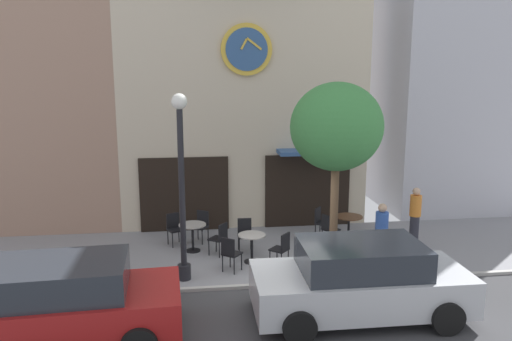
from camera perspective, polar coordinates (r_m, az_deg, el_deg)
ground_plane at (r=10.85m, az=3.58°, el=-15.67°), size 24.37×11.41×0.13m
clock_building at (r=16.29m, az=-1.51°, el=12.60°), size 7.74×3.30×10.16m
neighbor_building_left at (r=18.02m, az=-25.59°, el=14.07°), size 6.39×3.96×12.19m
neighbor_building_right at (r=19.88m, az=22.49°, el=16.45°), size 5.57×4.26×13.91m
street_lamp at (r=11.67m, az=-8.44°, el=-1.99°), size 0.36×0.36×4.40m
street_tree at (r=12.10m, az=9.16°, el=4.82°), size 2.23×2.01×4.64m
cafe_table_center_left at (r=13.92m, az=-7.22°, el=-6.92°), size 0.75×0.75×0.77m
cafe_table_rightmost at (r=13.06m, az=-0.48°, el=-8.19°), size 0.72×0.72×0.75m
cafe_table_center_right at (r=14.96m, az=10.51°, el=-5.79°), size 0.80×0.80×0.72m
cafe_chair_mid_row at (r=14.54m, az=-9.28°, el=-6.30°), size 0.53×0.53×0.90m
cafe_chair_by_entrance at (r=14.69m, az=-6.24°, el=-6.04°), size 0.55×0.55×0.90m
cafe_chair_facing_wall at (r=13.87m, az=-1.28°, el=-7.03°), size 0.41×0.41×0.90m
cafe_chair_near_tree at (r=12.46m, az=-2.96°, el=-9.20°), size 0.56×0.56×0.90m
cafe_chair_corner at (r=13.56m, az=-4.10°, el=-7.50°), size 0.56×0.56×0.90m
cafe_chair_facing_street at (r=15.06m, az=7.36°, el=-5.63°), size 0.56×0.56×0.90m
cafe_chair_outer at (r=12.77m, az=2.98°, el=-8.69°), size 0.56×0.56×0.90m
cafe_chair_under_awning at (r=14.43m, az=8.30°, el=-6.41°), size 0.55×0.55×0.90m
pedestrian_blue at (r=13.00m, az=14.06°, el=-7.11°), size 0.45×0.45×1.67m
pedestrian_orange at (r=14.93m, az=17.63°, el=-4.89°), size 0.44×0.44×1.67m
parked_car_red at (r=10.00m, az=-21.42°, el=-13.94°), size 4.39×2.20×1.55m
parked_car_silver at (r=10.49m, az=11.75°, el=-12.14°), size 4.31×2.05×1.55m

